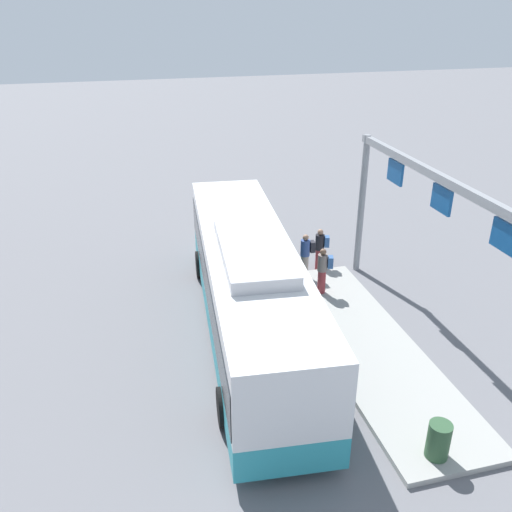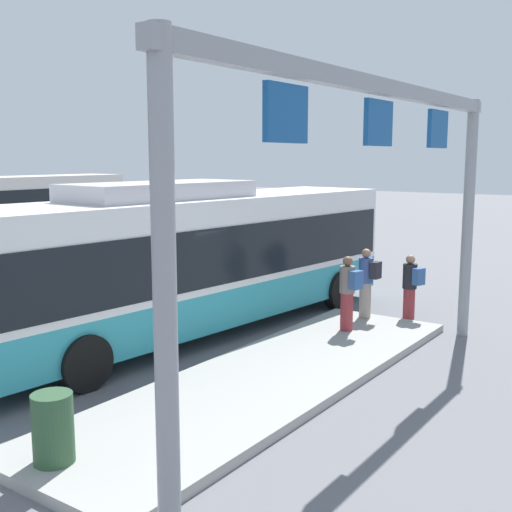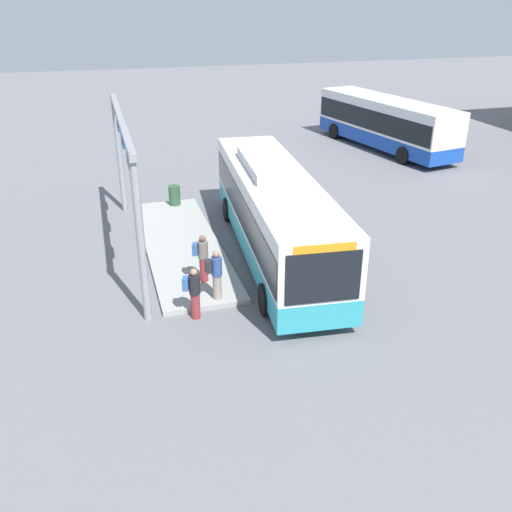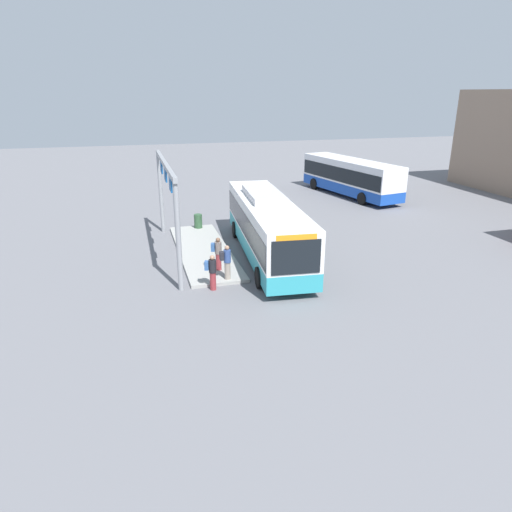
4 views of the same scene
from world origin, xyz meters
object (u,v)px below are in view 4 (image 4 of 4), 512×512
Objects in this scene: person_waiting_near at (212,271)px; trash_bin at (198,221)px; bus_main at (267,224)px; person_boarding at (227,261)px; bus_background_right at (350,175)px; person_waiting_mid at (218,253)px.

person_waiting_near is 9.76m from trash_bin.
trash_bin is (-9.72, 0.86, -0.28)m from person_waiting_near.
bus_main is at bearing 25.33° from trash_bin.
person_waiting_near is at bearing -138.48° from person_boarding.
bus_background_right reaches higher than person_boarding.
bus_background_right is 6.77× the size of person_waiting_mid.
bus_background_right is (-13.12, 11.53, -0.03)m from bus_main.
person_waiting_near is at bearing -92.12° from person_waiting_mid.
trash_bin is (-7.72, 0.20, -0.44)m from person_waiting_mid.
bus_background_right is 21.64m from person_boarding.
bus_main is at bearing 62.66° from person_waiting_near.
person_waiting_mid is at bearing 89.43° from person_waiting_near.
person_boarding is 1.86× the size of trash_bin.
person_waiting_mid is at bearing 99.33° from person_boarding.
person_boarding is 1.09m from person_waiting_near.
person_waiting_mid is at bearing -55.76° from bus_main.
bus_main reaches higher than trash_bin.
person_waiting_near is 1.86× the size of trash_bin.
bus_main is 4.24m from person_boarding.
bus_main is 7.26× the size of person_waiting_near.
person_boarding is 1.00× the size of person_waiting_mid.
person_waiting_mid is (1.70, -3.05, -0.76)m from bus_main.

